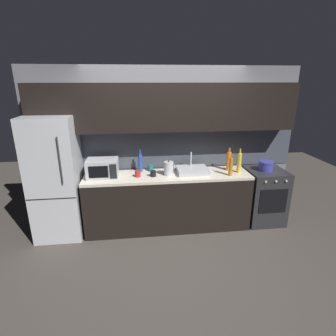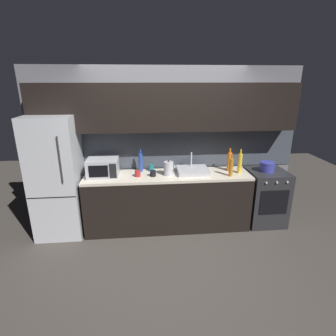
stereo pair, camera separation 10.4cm
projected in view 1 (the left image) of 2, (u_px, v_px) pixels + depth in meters
ground_plane at (176, 261)px, 3.54m from camera, size 10.00×10.00×0.00m
back_wall at (165, 129)px, 4.18m from camera, size 4.29×0.44×2.50m
counter_run at (168, 201)px, 4.25m from camera, size 2.55×0.60×0.90m
refrigerator at (56, 178)px, 3.91m from camera, size 0.68×0.69×1.83m
oven_range at (264, 196)px, 4.43m from camera, size 0.60×0.62×0.90m
microwave at (103, 168)px, 3.97m from camera, size 0.46×0.35×0.27m
sink_basin at (192, 170)px, 4.17m from camera, size 0.48×0.38×0.30m
kettle at (169, 168)px, 4.04m from camera, size 0.18×0.15×0.24m
wine_bottle_blue at (140, 162)px, 4.18m from camera, size 0.06×0.06×0.36m
wine_bottle_yellow at (239, 163)px, 4.15m from camera, size 0.06×0.06×0.38m
wine_bottle_orange at (229, 161)px, 4.25m from camera, size 0.07×0.07×0.37m
wine_bottle_amber at (231, 167)px, 4.02m from camera, size 0.06×0.06×0.34m
mug_teal at (151, 168)px, 4.25m from camera, size 0.08×0.08×0.10m
mug_dark at (153, 174)px, 4.01m from camera, size 0.09×0.09×0.09m
mug_red at (138, 174)px, 3.99m from camera, size 0.08×0.08×0.09m
cooking_pot at (266, 166)px, 4.26m from camera, size 0.23×0.23×0.15m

